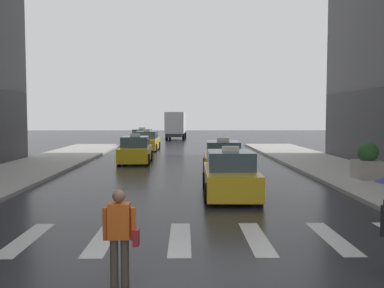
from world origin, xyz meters
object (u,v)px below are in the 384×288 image
at_px(taxi_third, 136,151).
at_px(planter_mid_block, 367,162).
at_px(taxi_second, 223,159).
at_px(pedestrian_with_handbag, 120,232).
at_px(taxi_fifth, 142,139).
at_px(taxi_fourth, 147,142).
at_px(box_truck, 176,125).
at_px(taxi_lead, 230,176).

height_order(taxi_third, planter_mid_block, taxi_third).
xyz_separation_m(taxi_second, pedestrian_with_handbag, (-2.98, -14.08, 0.21)).
bearing_deg(taxi_second, pedestrian_with_handbag, -101.94).
bearing_deg(taxi_fifth, taxi_third, -85.99).
relative_size(taxi_third, planter_mid_block, 2.85).
bearing_deg(planter_mid_block, taxi_fourth, 122.89).
bearing_deg(planter_mid_block, box_truck, 105.04).
bearing_deg(taxi_fourth, taxi_fifth, 99.83).
xyz_separation_m(taxi_lead, planter_mid_block, (6.35, 3.14, 0.15)).
xyz_separation_m(taxi_fourth, taxi_fifth, (-0.91, 5.25, 0.00)).
bearing_deg(taxi_fourth, taxi_second, -70.81).
distance_m(taxi_second, taxi_fourth, 15.40).
height_order(taxi_fifth, planter_mid_block, taxi_fifth).
bearing_deg(planter_mid_block, taxi_second, 155.98).
relative_size(taxi_fourth, pedestrian_with_handbag, 2.79).
distance_m(taxi_lead, taxi_fifth, 26.28).
bearing_deg(pedestrian_with_handbag, taxi_lead, 71.66).
distance_m(box_truck, pedestrian_with_handbag, 45.21).
relative_size(taxi_second, taxi_third, 1.01).
bearing_deg(taxi_fourth, taxi_lead, -76.74).
relative_size(taxi_fifth, pedestrian_with_handbag, 2.80).
distance_m(taxi_fourth, pedestrian_with_handbag, 28.70).
distance_m(taxi_fifth, box_truck, 11.77).
bearing_deg(taxi_fourth, pedestrian_with_handbag, -85.84).
xyz_separation_m(taxi_second, taxi_third, (-4.95, 5.23, 0.00)).
distance_m(box_truck, planter_mid_block, 35.05).
bearing_deg(taxi_lead, taxi_fifth, 102.56).
xyz_separation_m(taxi_third, taxi_fifth, (-1.02, 14.56, 0.00)).
bearing_deg(taxi_lead, taxi_fourth, 103.26).
xyz_separation_m(taxi_third, taxi_fourth, (-0.11, 9.31, 0.00)).
height_order(taxi_fourth, planter_mid_block, taxi_fourth).
bearing_deg(taxi_third, taxi_fifth, 94.01).
relative_size(taxi_second, box_truck, 0.60).
distance_m(taxi_third, box_truck, 25.99).
distance_m(pedestrian_with_handbag, planter_mid_block, 14.54).
relative_size(taxi_fifth, planter_mid_block, 2.88).
distance_m(taxi_lead, box_truck, 37.10).
bearing_deg(pedestrian_with_handbag, taxi_second, 78.06).
height_order(taxi_fourth, taxi_fifth, same).
xyz_separation_m(taxi_fourth, pedestrian_with_handbag, (2.08, -28.62, 0.21)).
distance_m(taxi_fifth, pedestrian_with_handbag, 34.00).
relative_size(taxi_lead, box_truck, 0.60).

